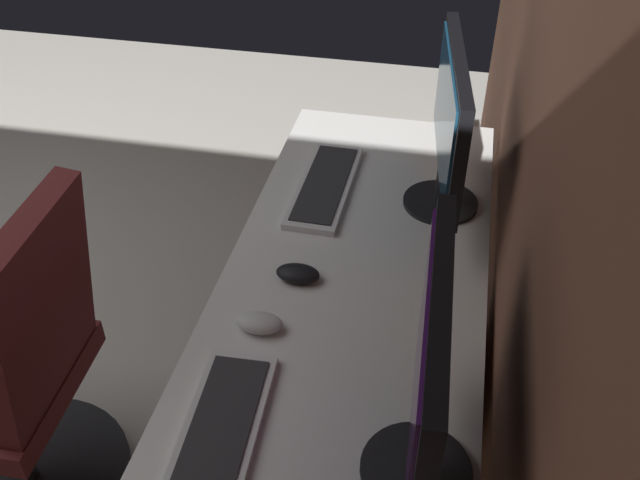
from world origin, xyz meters
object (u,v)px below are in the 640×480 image
drawer_pedestal (353,416)px  mouse_spare (259,323)px  monitor_primary (428,379)px  mouse_main (298,274)px  monitor_secondary (450,123)px  keyboard_spare (218,439)px  keyboard_main (325,185)px  office_chair (16,387)px

drawer_pedestal → mouse_spare: 0.46m
monitor_primary → mouse_main: size_ratio=4.60×
drawer_pedestal → monitor_secondary: 0.78m
keyboard_spare → drawer_pedestal: bearing=154.5°
drawer_pedestal → keyboard_main: (-0.45, -0.17, 0.39)m
mouse_spare → office_chair: bearing=-83.9°
keyboard_main → keyboard_spare: same height
mouse_spare → keyboard_spare: bearing=1.1°
monitor_secondary → mouse_main: size_ratio=5.24×
drawer_pedestal → keyboard_main: bearing=-159.6°
mouse_main → office_chair: bearing=-70.2°
monitor_primary → keyboard_spare: monitor_primary is taller
drawer_pedestal → keyboard_spare: keyboard_spare is taller
drawer_pedestal → office_chair: size_ratio=0.72×
drawer_pedestal → monitor_primary: monitor_primary is taller
monitor_primary → office_chair: (-0.22, -0.99, -0.52)m
monitor_secondary → office_chair: 1.26m
keyboard_main → mouse_spare: bearing=-3.1°
drawer_pedestal → mouse_main: 0.43m
drawer_pedestal → keyboard_spare: bearing=-25.5°
mouse_spare → drawer_pedestal: bearing=117.8°
mouse_spare → office_chair: office_chair is taller
monitor_primary → keyboard_main: size_ratio=1.13×
keyboard_spare → mouse_spare: 0.30m
monitor_primary → monitor_secondary: (-0.84, -0.02, -0.00)m
monitor_primary → monitor_secondary: monitor_primary is taller
monitor_secondary → office_chair: (0.62, -0.97, -0.52)m
monitor_secondary → keyboard_spare: (0.85, -0.34, -0.24)m
keyboard_spare → mouse_main: bearing=175.3°
keyboard_main → drawer_pedestal: bearing=20.4°
monitor_secondary → keyboard_main: (-0.01, -0.32, -0.24)m
drawer_pedestal → monitor_primary: size_ratio=1.45×
mouse_spare → monitor_primary: bearing=52.1°
mouse_main → mouse_spare: size_ratio=1.00×
monitor_secondary → drawer_pedestal: bearing=-18.3°
monitor_secondary → keyboard_main: size_ratio=1.29×
keyboard_main → mouse_main: mouse_main is taller
office_chair → keyboard_spare: bearing=69.7°
keyboard_main → office_chair: 0.95m
drawer_pedestal → office_chair: (0.17, -0.82, 0.11)m
office_chair → mouse_main: bearing=109.8°
mouse_spare → monitor_secondary: bearing=147.8°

